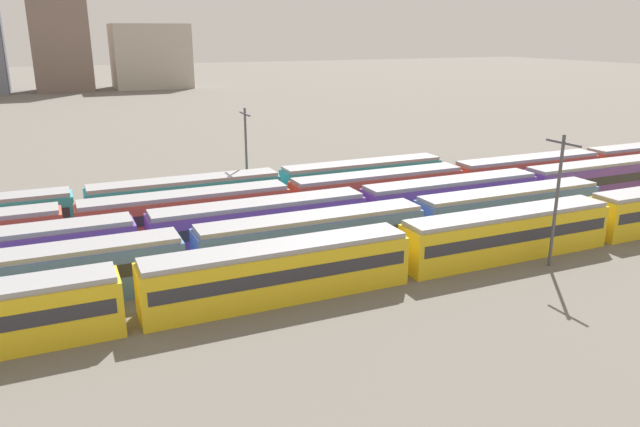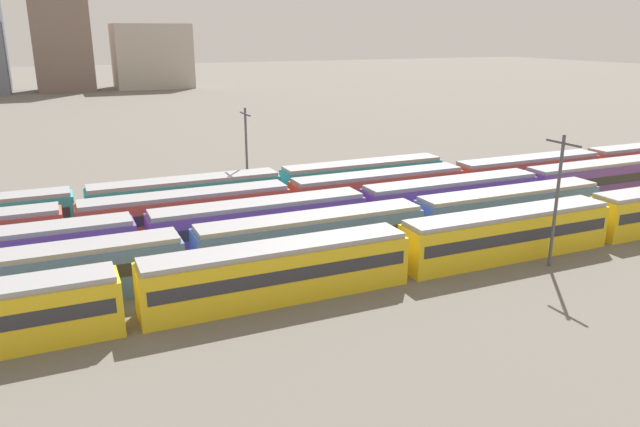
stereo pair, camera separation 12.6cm
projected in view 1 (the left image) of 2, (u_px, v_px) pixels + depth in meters
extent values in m
plane|color=#666059|center=(43.00, 276.00, 43.33)|extent=(600.00, 600.00, 0.00)
cube|color=yellow|center=(279.00, 274.00, 39.32)|extent=(18.00, 3.00, 3.40)
cube|color=#2D2D33|center=(279.00, 268.00, 39.20)|extent=(17.20, 3.06, 0.90)
cube|color=#939399|center=(278.00, 247.00, 38.77)|extent=(17.60, 2.70, 0.35)
cube|color=yellow|center=(507.00, 236.00, 46.65)|extent=(18.00, 3.00, 3.40)
cube|color=#2D2D33|center=(507.00, 231.00, 46.53)|extent=(17.20, 3.06, 0.90)
cube|color=#939399|center=(509.00, 213.00, 46.10)|extent=(17.60, 2.70, 0.35)
cube|color=#4C70BC|center=(41.00, 280.00, 38.33)|extent=(18.00, 3.00, 3.40)
cube|color=#2D2D33|center=(40.00, 275.00, 38.21)|extent=(17.20, 3.06, 0.90)
cube|color=#939399|center=(37.00, 253.00, 37.78)|extent=(17.60, 2.70, 0.35)
cube|color=#4C70BC|center=(312.00, 240.00, 45.66)|extent=(18.00, 3.00, 3.40)
cube|color=#2D2D33|center=(312.00, 235.00, 45.54)|extent=(17.20, 3.06, 0.90)
cube|color=#939399|center=(312.00, 217.00, 45.11)|extent=(17.60, 2.70, 0.35)
cube|color=#4C70BC|center=(508.00, 212.00, 52.99)|extent=(18.00, 3.00, 3.40)
cube|color=#2D2D33|center=(509.00, 207.00, 52.87)|extent=(17.20, 3.06, 0.90)
cube|color=#939399|center=(510.00, 191.00, 52.44)|extent=(17.60, 2.70, 0.35)
cube|color=#6B429E|center=(3.00, 259.00, 41.93)|extent=(18.00, 3.00, 3.40)
cube|color=#2D2D33|center=(2.00, 254.00, 41.81)|extent=(17.20, 3.06, 0.90)
cube|color=#6B429E|center=(260.00, 225.00, 49.26)|extent=(18.00, 3.00, 3.40)
cube|color=#2D2D33|center=(260.00, 220.00, 49.14)|extent=(17.20, 3.06, 0.90)
cube|color=#939399|center=(260.00, 203.00, 48.72)|extent=(17.60, 2.70, 0.35)
cube|color=#6B429E|center=(451.00, 200.00, 56.59)|extent=(18.00, 3.00, 3.40)
cube|color=#2D2D33|center=(451.00, 196.00, 56.47)|extent=(17.20, 3.06, 0.90)
cube|color=#939399|center=(452.00, 181.00, 56.05)|extent=(17.60, 2.70, 0.35)
cube|color=#6B429E|center=(597.00, 181.00, 63.92)|extent=(18.00, 3.00, 3.40)
cube|color=#2D2D33|center=(598.00, 177.00, 63.81)|extent=(17.20, 3.06, 0.90)
cube|color=#939399|center=(600.00, 164.00, 63.38)|extent=(17.60, 2.70, 0.35)
cube|color=#BC4C38|center=(187.00, 215.00, 51.91)|extent=(18.00, 3.00, 3.40)
cube|color=#2D2D33|center=(187.00, 211.00, 51.79)|extent=(17.20, 3.06, 0.90)
cube|color=#939399|center=(186.00, 194.00, 51.36)|extent=(17.60, 2.70, 0.35)
cube|color=#BC4C38|center=(378.00, 193.00, 59.24)|extent=(18.00, 3.00, 3.40)
cube|color=#2D2D33|center=(378.00, 189.00, 59.12)|extent=(17.20, 3.06, 0.90)
cube|color=#939399|center=(379.00, 174.00, 58.70)|extent=(17.60, 2.70, 0.35)
cube|color=#BC4C38|center=(527.00, 175.00, 66.57)|extent=(18.00, 3.00, 3.40)
cube|color=#2D2D33|center=(527.00, 171.00, 66.45)|extent=(17.20, 3.06, 0.90)
cube|color=#939399|center=(529.00, 158.00, 66.03)|extent=(17.60, 2.70, 0.35)
cube|color=teal|center=(186.00, 199.00, 56.85)|extent=(18.00, 3.00, 3.40)
cube|color=#2D2D33|center=(186.00, 195.00, 56.73)|extent=(17.20, 3.06, 0.90)
cube|color=#939399|center=(185.00, 180.00, 56.30)|extent=(17.60, 2.70, 0.35)
cube|color=teal|center=(363.00, 180.00, 64.18)|extent=(18.00, 3.00, 3.40)
cube|color=#2D2D33|center=(363.00, 176.00, 64.06)|extent=(17.20, 3.06, 0.90)
cube|color=#939399|center=(363.00, 163.00, 63.64)|extent=(17.60, 2.70, 0.35)
cylinder|color=#4C4C51|center=(556.00, 202.00, 43.86)|extent=(0.24, 0.24, 9.97)
cube|color=#47474C|center=(563.00, 143.00, 42.59)|extent=(0.16, 3.20, 0.16)
cylinder|color=#4C4C51|center=(246.00, 155.00, 61.40)|extent=(0.24, 0.24, 9.63)
cube|color=#47474C|center=(245.00, 114.00, 60.17)|extent=(0.16, 3.20, 0.16)
cube|color=#7A665B|center=(59.00, 34.00, 174.92)|extent=(15.92, 14.70, 32.36)
cube|color=#B2A899|center=(151.00, 56.00, 186.71)|extent=(22.81, 17.84, 19.26)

